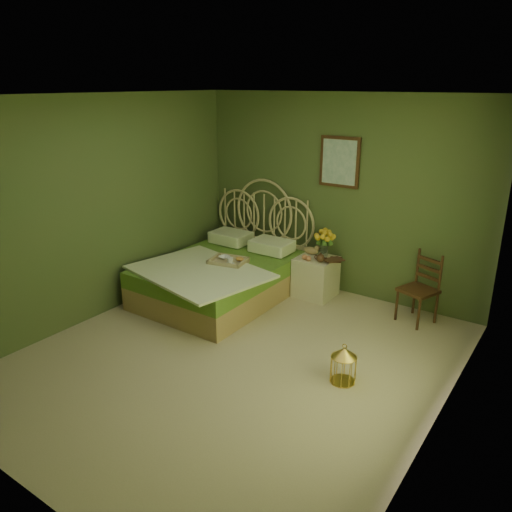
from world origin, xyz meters
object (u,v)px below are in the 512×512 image
Objects in this scene: nightstand at (317,271)px; birdcage at (343,365)px; bed at (223,274)px; chair at (421,283)px.

birdcage is (1.18, -1.67, -0.17)m from nightstand.
bed is 6.26× the size of birdcage.
bed is 2.49m from chair.
bed is at bearing 156.67° from birdcage.
bed is 2.70× the size of chair.
nightstand is at bearing 35.42° from bed.
bed reaches higher than chair.
chair is at bearing 2.56° from nightstand.
nightstand reaches higher than birdcage.
bed reaches higher than nightstand.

